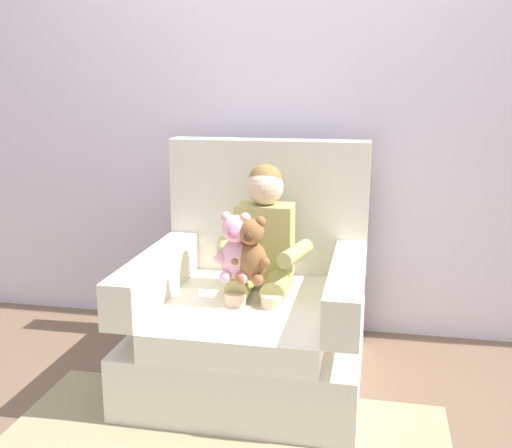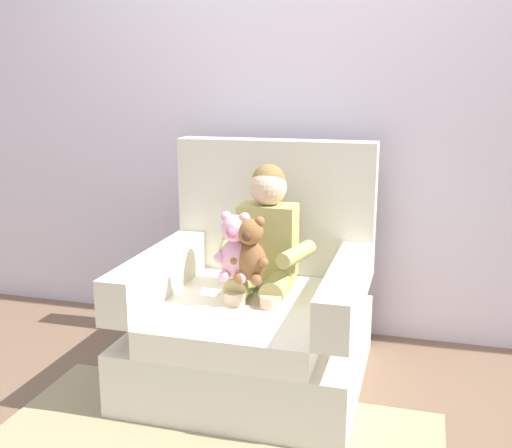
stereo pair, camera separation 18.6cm
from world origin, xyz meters
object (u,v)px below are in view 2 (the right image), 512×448
object	(u,v)px
plush_pink	(235,249)
armchair	(256,310)
seated_child	(264,247)
plush_brown	(250,251)

from	to	relation	value
plush_pink	armchair	bearing A→B (deg)	61.82
armchair	plush_pink	distance (m)	0.37
seated_child	plush_brown	distance (m)	0.19
armchair	seated_child	world-z (taller)	armchair
armchair	plush_pink	xyz separation A→B (m)	(-0.05, -0.16, 0.33)
seated_child	plush_pink	distance (m)	0.20
seated_child	plush_brown	world-z (taller)	seated_child
seated_child	armchair	bearing A→B (deg)	-145.09
plush_brown	plush_pink	bearing A→B (deg)	167.90
armchair	seated_child	xyz separation A→B (m)	(0.03, 0.03, 0.30)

